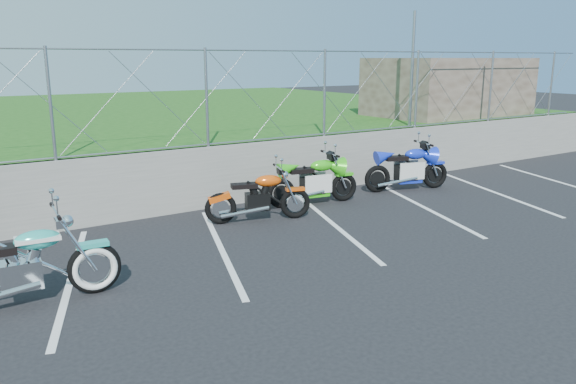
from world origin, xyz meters
TOP-DOWN VIEW (x-y plane):
  - ground at (0.00, 0.00)m, footprint 90.00×90.00m
  - retaining_wall at (0.00, 3.50)m, footprint 30.00×0.22m
  - grass_field at (0.00, 13.50)m, footprint 30.00×20.00m
  - stone_building at (10.50, 5.50)m, footprint 5.00×3.00m
  - chain_link_fence at (0.00, 3.50)m, footprint 28.00×0.03m
  - sign_pole at (7.20, 3.90)m, footprint 0.08×0.08m
  - parking_lines at (1.20, 1.00)m, footprint 18.29×4.31m
  - cruiser_turquoise at (-3.08, 0.30)m, footprint 2.45×0.77m
  - naked_orange at (1.36, 2.00)m, footprint 2.03×0.83m
  - sportbike_green at (2.99, 2.47)m, footprint 2.12×0.75m
  - sportbike_blue at (5.66, 2.34)m, footprint 2.14×0.85m

SIDE VIEW (x-z plane):
  - ground at x=0.00m, z-range 0.00..0.00m
  - parking_lines at x=1.20m, z-range 0.00..0.01m
  - naked_orange at x=1.36m, z-range -0.08..0.97m
  - sportbike_green at x=2.99m, z-range -0.08..1.03m
  - cruiser_turquoise at x=-3.08m, z-range -0.12..1.10m
  - sportbike_blue at x=5.66m, z-range -0.08..1.06m
  - retaining_wall at x=0.00m, z-range 0.00..1.30m
  - grass_field at x=0.00m, z-range 0.00..1.30m
  - stone_building at x=10.50m, z-range 1.30..3.10m
  - chain_link_fence at x=0.00m, z-range 1.30..3.30m
  - sign_pole at x=7.20m, z-range 1.30..4.30m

